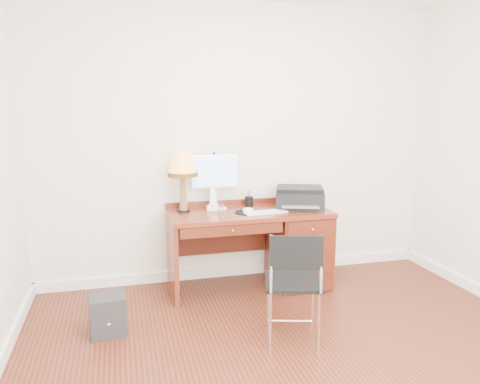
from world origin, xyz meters
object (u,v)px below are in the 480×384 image
object	(u,v)px
monitor	(214,174)
equipment_box	(107,314)
desk	(281,243)
printer	(300,197)
leg_lamp	(183,168)
phone	(213,203)
chair	(296,276)

from	to	relation	value
monitor	equipment_box	size ratio (longest dim) A/B	1.68
desk	monitor	size ratio (longest dim) A/B	2.92
printer	equipment_box	xyz separation A→B (m)	(-1.82, -0.65, -0.70)
printer	leg_lamp	xyz separation A→B (m)	(-1.11, 0.09, 0.31)
printer	phone	distance (m)	0.84
desk	leg_lamp	xyz separation A→B (m)	(-0.92, 0.11, 0.75)
chair	equipment_box	xyz separation A→B (m)	(-1.33, 0.52, -0.37)
desk	chair	size ratio (longest dim) A/B	1.75
desk	chair	distance (m)	1.19
chair	equipment_box	distance (m)	1.48
monitor	printer	distance (m)	0.85
monitor	printer	xyz separation A→B (m)	(0.79, -0.22, -0.22)
desk	printer	world-z (taller)	printer
desk	phone	size ratio (longest dim) A/B	7.12
chair	printer	bearing A→B (deg)	83.23
equipment_box	desk	bearing A→B (deg)	15.59
monitor	printer	bearing A→B (deg)	-12.77
printer	chair	xyz separation A→B (m)	(-0.48, -1.16, -0.33)
monitor	leg_lamp	distance (m)	0.36
equipment_box	phone	bearing A→B (deg)	32.13
monitor	phone	world-z (taller)	monitor
leg_lamp	chair	world-z (taller)	leg_lamp
printer	chair	size ratio (longest dim) A/B	0.64
leg_lamp	chair	size ratio (longest dim) A/B	0.66
leg_lamp	phone	size ratio (longest dim) A/B	2.67
monitor	phone	distance (m)	0.29
equipment_box	printer	bearing A→B (deg)	14.06
printer	leg_lamp	distance (m)	1.16
printer	leg_lamp	size ratio (longest dim) A/B	0.97
chair	equipment_box	world-z (taller)	chair
printer	equipment_box	size ratio (longest dim) A/B	1.79
leg_lamp	equipment_box	bearing A→B (deg)	-133.54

